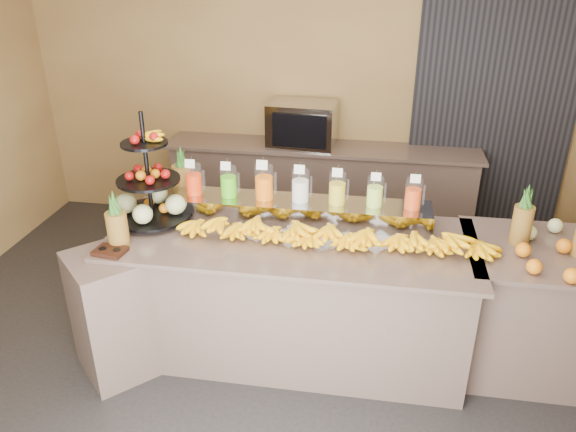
% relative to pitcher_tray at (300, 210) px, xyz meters
% --- Properties ---
extents(ground, '(6.00, 6.00, 0.00)m').
position_rel_pitcher_tray_xyz_m(ground, '(-0.02, -0.58, -1.01)').
color(ground, black).
rests_on(ground, ground).
extents(room_envelope, '(6.04, 5.02, 2.82)m').
position_rel_pitcher_tray_xyz_m(room_envelope, '(0.17, 0.21, 0.87)').
color(room_envelope, brown).
rests_on(room_envelope, ground).
extents(buffet_counter, '(2.75, 1.25, 0.93)m').
position_rel_pitcher_tray_xyz_m(buffet_counter, '(-0.14, -0.32, -0.54)').
color(buffet_counter, gray).
rests_on(buffet_counter, ground).
extents(right_counter, '(1.08, 0.88, 0.93)m').
position_rel_pitcher_tray_xyz_m(right_counter, '(1.68, -0.18, -0.54)').
color(right_counter, gray).
rests_on(right_counter, ground).
extents(back_ledge, '(3.10, 0.55, 0.93)m').
position_rel_pitcher_tray_xyz_m(back_ledge, '(-0.02, 1.67, -0.54)').
color(back_ledge, gray).
rests_on(back_ledge, ground).
extents(pitcher_tray, '(1.85, 0.30, 0.15)m').
position_rel_pitcher_tray_xyz_m(pitcher_tray, '(0.00, 0.00, 0.00)').
color(pitcher_tray, gray).
rests_on(pitcher_tray, buffet_counter).
extents(juice_pitcher_orange_a, '(0.12, 0.13, 0.30)m').
position_rel_pitcher_tray_xyz_m(juice_pitcher_orange_a, '(-0.78, -0.00, 0.17)').
color(juice_pitcher_orange_a, silver).
rests_on(juice_pitcher_orange_a, pitcher_tray).
extents(juice_pitcher_green, '(0.12, 0.13, 0.29)m').
position_rel_pitcher_tray_xyz_m(juice_pitcher_green, '(-0.52, -0.00, 0.17)').
color(juice_pitcher_green, silver).
rests_on(juice_pitcher_green, pitcher_tray).
extents(juice_pitcher_orange_b, '(0.13, 0.14, 0.32)m').
position_rel_pitcher_tray_xyz_m(juice_pitcher_orange_b, '(-0.26, -0.00, 0.18)').
color(juice_pitcher_orange_b, silver).
rests_on(juice_pitcher_orange_b, pitcher_tray).
extents(juice_pitcher_milk, '(0.13, 0.13, 0.30)m').
position_rel_pitcher_tray_xyz_m(juice_pitcher_milk, '(-0.00, -0.00, 0.18)').
color(juice_pitcher_milk, silver).
rests_on(juice_pitcher_milk, pitcher_tray).
extents(juice_pitcher_lemon, '(0.12, 0.13, 0.29)m').
position_rel_pitcher_tray_xyz_m(juice_pitcher_lemon, '(0.26, -0.00, 0.17)').
color(juice_pitcher_lemon, silver).
rests_on(juice_pitcher_lemon, pitcher_tray).
extents(juice_pitcher_lime, '(0.11, 0.12, 0.28)m').
position_rel_pitcher_tray_xyz_m(juice_pitcher_lime, '(0.52, -0.00, 0.17)').
color(juice_pitcher_lime, silver).
rests_on(juice_pitcher_lime, pitcher_tray).
extents(juice_pitcher_orange_c, '(0.12, 0.12, 0.28)m').
position_rel_pitcher_tray_xyz_m(juice_pitcher_orange_c, '(0.78, -0.00, 0.17)').
color(juice_pitcher_orange_c, silver).
rests_on(juice_pitcher_orange_c, pitcher_tray).
extents(banana_heap, '(2.16, 0.20, 0.18)m').
position_rel_pitcher_tray_xyz_m(banana_heap, '(0.26, -0.30, 0.01)').
color(banana_heap, yellow).
rests_on(banana_heap, buffet_counter).
extents(fruit_stand, '(0.63, 0.63, 0.80)m').
position_rel_pitcher_tray_xyz_m(fruit_stand, '(-1.02, -0.17, 0.13)').
color(fruit_stand, black).
rests_on(fruit_stand, buffet_counter).
extents(condiment_caddy, '(0.21, 0.17, 0.03)m').
position_rel_pitcher_tray_xyz_m(condiment_caddy, '(-1.14, -0.68, -0.06)').
color(condiment_caddy, black).
rests_on(condiment_caddy, buffet_counter).
extents(pineapple_left_a, '(0.14, 0.14, 0.39)m').
position_rel_pitcher_tray_xyz_m(pineapple_left_a, '(-1.13, -0.57, 0.07)').
color(pineapple_left_a, brown).
rests_on(pineapple_left_a, buffet_counter).
extents(pineapple_left_b, '(0.16, 0.16, 0.45)m').
position_rel_pitcher_tray_xyz_m(pineapple_left_b, '(-0.93, 0.18, 0.10)').
color(pineapple_left_b, brown).
rests_on(pineapple_left_b, buffet_counter).
extents(right_fruit_pile, '(0.50, 0.48, 0.26)m').
position_rel_pitcher_tray_xyz_m(right_fruit_pile, '(1.65, -0.27, 0.01)').
color(right_fruit_pile, brown).
rests_on(right_fruit_pile, right_counter).
extents(oven_warmer, '(0.67, 0.49, 0.43)m').
position_rel_pitcher_tray_xyz_m(oven_warmer, '(-0.22, 1.67, 0.14)').
color(oven_warmer, gray).
rests_on(oven_warmer, back_ledge).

